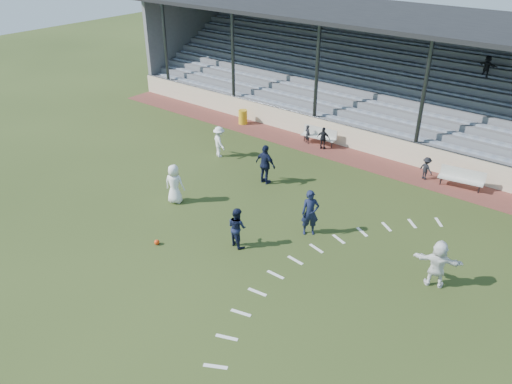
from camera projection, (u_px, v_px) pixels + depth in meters
ground at (216, 246)px, 19.19m from camera, size 90.00×90.00×0.00m
cinder_track at (349, 156)px, 26.42m from camera, size 34.00×2.00×0.02m
retaining_wall at (360, 140)px, 26.85m from camera, size 34.00×0.18×1.20m
bench_left at (319, 134)px, 27.59m from camera, size 2.03×0.62×0.95m
bench_right at (462, 177)px, 23.06m from camera, size 2.04×0.76×0.95m
trash_bin at (243, 117)px, 30.41m from camera, size 0.54×0.54×0.86m
football at (157, 242)px, 19.24m from camera, size 0.20×0.20×0.20m
player_white_lead at (174, 184)px, 21.76m from camera, size 1.03×0.85×1.80m
player_navy_lead at (310, 213)px, 19.52m from camera, size 0.82×0.80×1.90m
player_navy_mid at (237, 227)px, 18.88m from camera, size 0.89×0.75×1.62m
player_white_wing at (219, 142)px, 26.07m from camera, size 1.22×1.01×1.65m
player_navy_wing at (265, 164)px, 23.33m from camera, size 1.16×0.54×1.93m
player_white_back at (438, 264)px, 16.76m from camera, size 1.71×1.01×1.76m
sub_left_near at (308, 134)px, 27.73m from camera, size 0.44×0.35×1.05m
sub_left_far at (323, 138)px, 26.96m from camera, size 0.77×0.45×1.24m
sub_right at (426, 168)px, 23.85m from camera, size 0.83×0.66×1.12m
grandstand at (401, 90)px, 29.32m from camera, size 34.60×9.00×6.61m
penalty_arc at (306, 289)px, 16.95m from camera, size 3.89×14.63×0.01m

